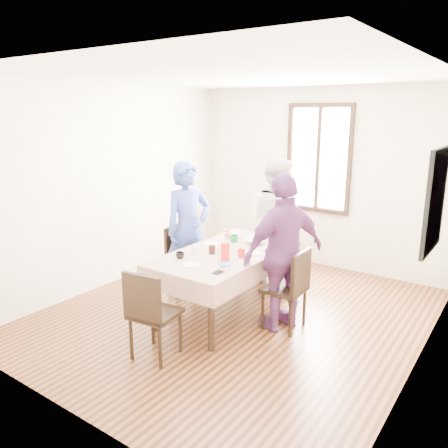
{
  "coord_description": "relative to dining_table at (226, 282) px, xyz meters",
  "views": [
    {
      "loc": [
        2.68,
        -4.08,
        2.34
      ],
      "look_at": [
        -0.12,
        -0.07,
        1.1
      ],
      "focal_mm": 35.73,
      "sensor_mm": 36.0,
      "label": 1
    }
  ],
  "objects": [
    {
      "name": "person_right",
      "position": [
        0.72,
        0.05,
        0.49
      ],
      "size": [
        0.8,
        1.09,
        1.72
      ],
      "primitive_type": "imported",
      "rotation": [
        0.0,
        0.0,
        -2.0
      ],
      "color": "#633166",
      "rests_on": "ground"
    },
    {
      "name": "chair_right",
      "position": [
        0.74,
        0.05,
        0.08
      ],
      "size": [
        0.42,
        0.42,
        0.91
      ],
      "primitive_type": "cube",
      "rotation": [
        0.0,
        0.0,
        1.58
      ],
      "color": "black",
      "rests_on": "ground"
    },
    {
      "name": "mug_flag",
      "position": [
        0.26,
        -0.09,
        0.43
      ],
      "size": [
        0.14,
        0.14,
        0.09
      ],
      "primitive_type": "imported",
      "rotation": [
        0.0,
        0.0,
        0.71
      ],
      "color": "red",
      "rests_on": "tablecloth"
    },
    {
      "name": "back_wall",
      "position": [
        0.12,
        2.27,
        0.98
      ],
      "size": [
        4.0,
        0.0,
        4.0
      ],
      "primitive_type": "plane",
      "rotation": [
        1.57,
        0.0,
        0.0
      ],
      "color": "beige",
      "rests_on": "ground"
    },
    {
      "name": "person_left",
      "position": [
        -0.72,
        0.16,
        0.5
      ],
      "size": [
        0.62,
        0.74,
        1.74
      ],
      "primitive_type": "imported",
      "rotation": [
        0.0,
        0.0,
        1.19
      ],
      "color": "#344796",
      "rests_on": "ground"
    },
    {
      "name": "drinking_glass",
      "position": [
        -0.26,
        -0.26,
        0.43
      ],
      "size": [
        0.06,
        0.06,
        0.09
      ],
      "primitive_type": "cylinder",
      "color": "silver",
      "rests_on": "tablecloth"
    },
    {
      "name": "window_frame",
      "position": [
        0.12,
        2.25,
        1.27
      ],
      "size": [
        1.02,
        0.06,
        1.62
      ],
      "primitive_type": "cube",
      "color": "black",
      "rests_on": "back_wall"
    },
    {
      "name": "dining_table",
      "position": [
        0.0,
        0.0,
        0.0
      ],
      "size": [
        0.88,
        1.76,
        0.75
      ],
      "primitive_type": "cube",
      "color": "black",
      "rests_on": "ground"
    },
    {
      "name": "ground",
      "position": [
        0.12,
        0.02,
        -0.38
      ],
      "size": [
        4.5,
        4.5,
        0.0
      ],
      "primitive_type": "plane",
      "color": "black",
      "rests_on": "ground"
    },
    {
      "name": "art_poster",
      "position": [
        2.1,
        0.32,
        1.18
      ],
      "size": [
        0.04,
        0.76,
        0.96
      ],
      "primitive_type": "cube",
      "color": "red",
      "rests_on": "right_wall"
    },
    {
      "name": "smartphone",
      "position": [
        0.33,
        -0.61,
        0.39
      ],
      "size": [
        0.08,
        0.16,
        0.01
      ],
      "primitive_type": "cube",
      "color": "black",
      "rests_on": "tablecloth"
    },
    {
      "name": "flower_vase",
      "position": [
        -0.02,
        0.05,
        0.45
      ],
      "size": [
        0.07,
        0.07,
        0.14
      ],
      "primitive_type": "cylinder",
      "color": "silver",
      "rests_on": "tablecloth"
    },
    {
      "name": "plate_right",
      "position": [
        0.3,
        0.11,
        0.39
      ],
      "size": [
        0.2,
        0.2,
        0.01
      ],
      "primitive_type": "cylinder",
      "color": "white",
      "rests_on": "tablecloth"
    },
    {
      "name": "juice_carton",
      "position": [
        0.19,
        -0.3,
        0.49
      ],
      "size": [
        0.07,
        0.07,
        0.21
      ],
      "primitive_type": "cube",
      "color": "red",
      "rests_on": "tablecloth"
    },
    {
      "name": "tablecloth",
      "position": [
        0.0,
        0.0,
        0.38
      ],
      "size": [
        1.0,
        1.88,
        0.01
      ],
      "primitive_type": "cube",
      "color": "#571308",
      "rests_on": "dining_table"
    },
    {
      "name": "plate_left",
      "position": [
        -0.29,
        0.12,
        0.39
      ],
      "size": [
        0.2,
        0.2,
        0.01
      ],
      "primitive_type": "cylinder",
      "color": "white",
      "rests_on": "tablecloth"
    },
    {
      "name": "serving_bowl",
      "position": [
        0.13,
        0.45,
        0.42
      ],
      "size": [
        0.28,
        0.28,
        0.06
      ],
      "primitive_type": "imported",
      "rotation": [
        0.0,
        0.0,
        -0.2
      ],
      "color": "white",
      "rests_on": "tablecloth"
    },
    {
      "name": "person_far",
      "position": [
        0.0,
        1.18,
        0.5
      ],
      "size": [
        0.98,
        0.83,
        1.76
      ],
      "primitive_type": "imported",
      "rotation": [
        0.0,
        0.0,
        2.93
      ],
      "color": "beige",
      "rests_on": "ground"
    },
    {
      "name": "flower_bunch",
      "position": [
        -0.02,
        0.05,
        0.57
      ],
      "size": [
        0.09,
        0.09,
        0.1
      ],
      "primitive_type": null,
      "color": "yellow",
      "rests_on": "flower_vase"
    },
    {
      "name": "mug_black",
      "position": [
        -0.27,
        -0.51,
        0.42
      ],
      "size": [
        0.1,
        0.1,
        0.07
      ],
      "primitive_type": "imported",
      "rotation": [
        0.0,
        0.0,
        0.08
      ],
      "color": "black",
      "rests_on": "tablecloth"
    },
    {
      "name": "butter_tub",
      "position": [
        0.35,
        -0.53,
        0.42
      ],
      "size": [
        0.12,
        0.12,
        0.06
      ],
      "primitive_type": "cylinder",
      "color": "white",
      "rests_on": "tablecloth"
    },
    {
      "name": "plate_near",
      "position": [
        -0.03,
        -0.61,
        0.39
      ],
      "size": [
        0.2,
        0.2,
        0.01
      ],
      "primitive_type": "cylinder",
      "color": "white",
      "rests_on": "tablecloth"
    },
    {
      "name": "chair_near",
      "position": [
        0.0,
        -1.21,
        0.08
      ],
      "size": [
        0.47,
        0.47,
        0.91
      ],
      "primitive_type": "cube",
      "rotation": [
        0.0,
        0.0,
        0.12
      ],
      "color": "black",
      "rests_on": "ground"
    },
    {
      "name": "butter_lid",
      "position": [
        0.35,
        -0.53,
        0.45
      ],
      "size": [
        0.12,
        0.12,
        0.01
      ],
      "primitive_type": "cylinder",
      "color": "blue",
      "rests_on": "butter_tub"
    },
    {
      "name": "jam_jar",
      "position": [
        -0.08,
        -0.17,
        0.44
      ],
      "size": [
        0.07,
        0.07,
        0.1
      ],
      "primitive_type": "cylinder",
      "color": "black",
      "rests_on": "tablecloth"
    },
    {
      "name": "window_pane",
      "position": [
        0.12,
        2.26,
        1.27
      ],
      "size": [
        0.9,
        0.02,
        1.5
      ],
      "primitive_type": "cube",
      "color": "white",
      "rests_on": "back_wall"
    },
    {
      "name": "plate_far",
      "position": [
        -0.02,
        0.66,
        0.39
      ],
      "size": [
        0.2,
        0.2,
        0.01
      ],
      "primitive_type": "cylinder",
      "color": "white",
      "rests_on": "tablecloth"
    },
    {
      "name": "chair_far",
      "position": [
        0.0,
        1.21,
        0.08
      ],
      "size": [
        0.47,
        0.47,
        0.91
      ],
      "primitive_type": "cube",
      "rotation": [
        0.0,
        0.0,
        3.02
      ],
      "color": "black",
      "rests_on": "ground"
    },
    {
      "name": "right_wall",
      "position": [
        2.12,
        0.02,
        0.98
      ],
      "size": [
        0.0,
        4.5,
        4.5
      ],
      "primitive_type": "plane",
      "rotation": [
        1.57,
        0.0,
        -1.57
      ],
      "color": "beige",
      "rests_on": "ground"
    },
    {
      "name": "chair_left",
      "position": [
        -0.74,
        0.16,
        0.08
      ],
      "size": [
        0.48,
        0.48,
        0.91
      ],
      "primitive_type": "cube",
      "rotation": [
        0.0,
        0.0,
        -1.41
      ],
      "color": "black",
      "rests_on": "ground"
    },
    {
      "name": "mug_green",
      "position": [
        -0.14,
        0.37,
        0.43
      ],
      "size": [
        0.15,
        0.15,
        0.08
      ],
      "primitive_type": "imported",
      "rotation": [
        0.0,
        0.0,
        -0.72
      ],
      "color": "#0C7226",
      "rests_on": "tablecloth"
    }
  ]
}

